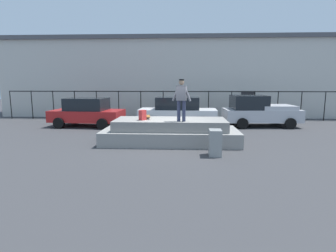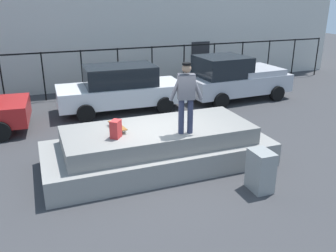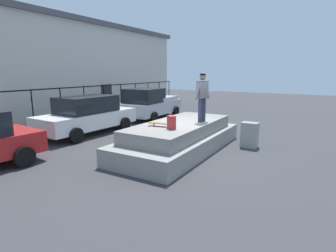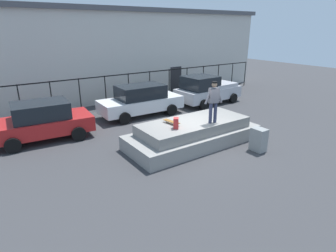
% 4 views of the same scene
% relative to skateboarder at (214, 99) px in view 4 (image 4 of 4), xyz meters
% --- Properties ---
extents(ground_plane, '(60.00, 60.00, 0.00)m').
position_rel_skateboarder_xyz_m(ground_plane, '(-0.52, 0.42, -2.05)').
color(ground_plane, '#38383A').
extents(concrete_ledge, '(5.92, 2.47, 1.05)m').
position_rel_skateboarder_xyz_m(concrete_ledge, '(-0.48, 0.64, -1.57)').
color(concrete_ledge, gray).
rests_on(concrete_ledge, ground_plane).
extents(skateboarder, '(0.82, 0.33, 1.73)m').
position_rel_skateboarder_xyz_m(skateboarder, '(0.00, 0.00, 0.00)').
color(skateboarder, '#2D334C').
rests_on(skateboarder, concrete_ledge).
extents(skateboard, '(0.32, 0.86, 0.12)m').
position_rel_skateboarder_xyz_m(skateboard, '(-1.51, 0.84, -0.90)').
color(skateboard, brown).
rests_on(skateboard, concrete_ledge).
extents(backpack, '(0.33, 0.34, 0.43)m').
position_rel_skateboarder_xyz_m(backpack, '(-1.66, 0.32, -0.78)').
color(backpack, red).
rests_on(backpack, concrete_ledge).
extents(car_red_sedan_near, '(4.37, 2.49, 1.72)m').
position_rel_skateboarder_xyz_m(car_red_sedan_near, '(-5.71, 4.95, -1.18)').
color(car_red_sedan_near, '#B21E1E').
rests_on(car_red_sedan_near, ground_plane).
extents(car_white_sedan_mid, '(4.82, 2.25, 1.75)m').
position_rel_skateboarder_xyz_m(car_white_sedan_mid, '(-0.24, 5.64, -1.16)').
color(car_white_sedan_mid, white).
rests_on(car_white_sedan_mid, ground_plane).
extents(car_silver_pickup_far, '(4.51, 2.40, 1.88)m').
position_rel_skateboarder_xyz_m(car_silver_pickup_far, '(4.68, 5.50, -1.12)').
color(car_silver_pickup_far, '#B7B7BC').
rests_on(car_silver_pickup_far, ground_plane).
extents(utility_box, '(0.45, 0.60, 0.96)m').
position_rel_skateboarder_xyz_m(utility_box, '(1.24, -1.46, -1.57)').
color(utility_box, gray).
rests_on(utility_box, ground_plane).
extents(fence_row, '(24.06, 0.06, 2.05)m').
position_rel_skateboarder_xyz_m(fence_row, '(-0.52, 8.15, -0.70)').
color(fence_row, black).
rests_on(fence_row, ground_plane).
extents(warehouse_building, '(27.44, 8.72, 6.09)m').
position_rel_skateboarder_xyz_m(warehouse_building, '(-0.52, 13.39, 1.00)').
color(warehouse_building, beige).
rests_on(warehouse_building, ground_plane).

